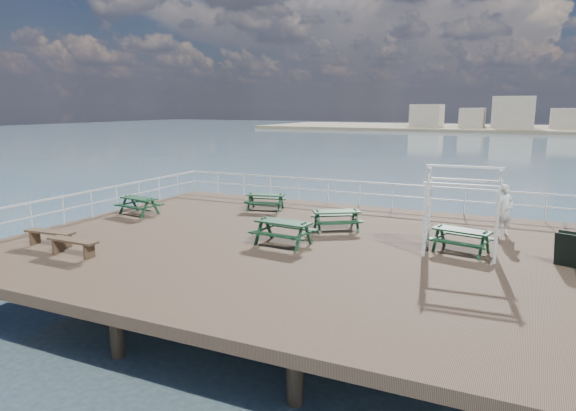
{
  "coord_description": "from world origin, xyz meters",
  "views": [
    {
      "loc": [
        6.67,
        -14.68,
        4.34
      ],
      "look_at": [
        -0.45,
        0.4,
        1.1
      ],
      "focal_mm": 32.0,
      "sensor_mm": 36.0,
      "label": 1
    }
  ],
  "objects_px": {
    "picnic_table_e": "(462,236)",
    "flat_bench_far": "(73,243)",
    "picnic_table_a": "(139,202)",
    "trellis_arbor": "(461,216)",
    "person": "(504,210)",
    "picnic_table_b": "(266,198)",
    "picnic_table_c": "(336,216)",
    "picnic_table_d": "(283,228)",
    "flat_bench_near": "(50,235)"
  },
  "relations": [
    {
      "from": "flat_bench_near",
      "to": "flat_bench_far",
      "type": "xyz_separation_m",
      "value": [
        1.48,
        -0.45,
        -0.0
      ]
    },
    {
      "from": "picnic_table_a",
      "to": "picnic_table_c",
      "type": "relative_size",
      "value": 0.86
    },
    {
      "from": "picnic_table_b",
      "to": "picnic_table_d",
      "type": "bearing_deg",
      "value": -69.34
    },
    {
      "from": "picnic_table_e",
      "to": "person",
      "type": "relative_size",
      "value": 1.07
    },
    {
      "from": "picnic_table_a",
      "to": "flat_bench_near",
      "type": "distance_m",
      "value": 5.05
    },
    {
      "from": "picnic_table_a",
      "to": "picnic_table_e",
      "type": "distance_m",
      "value": 12.57
    },
    {
      "from": "picnic_table_a",
      "to": "picnic_table_e",
      "type": "xyz_separation_m",
      "value": [
        12.57,
        -0.18,
        0.01
      ]
    },
    {
      "from": "flat_bench_near",
      "to": "person",
      "type": "height_order",
      "value": "person"
    },
    {
      "from": "person",
      "to": "picnic_table_d",
      "type": "bearing_deg",
      "value": 172.38
    },
    {
      "from": "picnic_table_b",
      "to": "picnic_table_d",
      "type": "distance_m",
      "value": 5.63
    },
    {
      "from": "picnic_table_b",
      "to": "picnic_table_c",
      "type": "xyz_separation_m",
      "value": [
        3.96,
        -2.15,
        0.02
      ]
    },
    {
      "from": "picnic_table_b",
      "to": "flat_bench_far",
      "type": "relative_size",
      "value": 1.06
    },
    {
      "from": "picnic_table_e",
      "to": "person",
      "type": "distance_m",
      "value": 2.93
    },
    {
      "from": "picnic_table_d",
      "to": "flat_bench_near",
      "type": "distance_m",
      "value": 7.33
    },
    {
      "from": "picnic_table_d",
      "to": "trellis_arbor",
      "type": "xyz_separation_m",
      "value": [
        5.22,
        1.2,
        0.63
      ]
    },
    {
      "from": "flat_bench_far",
      "to": "person",
      "type": "distance_m",
      "value": 13.86
    },
    {
      "from": "picnic_table_d",
      "to": "picnic_table_b",
      "type": "bearing_deg",
      "value": 128.65
    },
    {
      "from": "picnic_table_e",
      "to": "picnic_table_d",
      "type": "bearing_deg",
      "value": -151.52
    },
    {
      "from": "picnic_table_b",
      "to": "flat_bench_far",
      "type": "height_order",
      "value": "picnic_table_b"
    },
    {
      "from": "picnic_table_d",
      "to": "picnic_table_a",
      "type": "bearing_deg",
      "value": 172.27
    },
    {
      "from": "picnic_table_b",
      "to": "picnic_table_c",
      "type": "distance_m",
      "value": 4.51
    },
    {
      "from": "picnic_table_e",
      "to": "flat_bench_near",
      "type": "height_order",
      "value": "picnic_table_e"
    },
    {
      "from": "picnic_table_e",
      "to": "flat_bench_far",
      "type": "height_order",
      "value": "picnic_table_e"
    },
    {
      "from": "picnic_table_e",
      "to": "trellis_arbor",
      "type": "xyz_separation_m",
      "value": [
        -0.01,
        -0.31,
        0.67
      ]
    },
    {
      "from": "picnic_table_d",
      "to": "flat_bench_far",
      "type": "bearing_deg",
      "value": -138.31
    },
    {
      "from": "picnic_table_d",
      "to": "picnic_table_e",
      "type": "distance_m",
      "value": 5.44
    },
    {
      "from": "picnic_table_c",
      "to": "flat_bench_near",
      "type": "distance_m",
      "value": 9.44
    },
    {
      "from": "picnic_table_d",
      "to": "person",
      "type": "relative_size",
      "value": 1.07
    },
    {
      "from": "flat_bench_near",
      "to": "trellis_arbor",
      "type": "distance_m",
      "value": 12.62
    },
    {
      "from": "picnic_table_b",
      "to": "trellis_arbor",
      "type": "distance_m",
      "value": 9.06
    },
    {
      "from": "picnic_table_e",
      "to": "trellis_arbor",
      "type": "bearing_deg",
      "value": -79.63
    },
    {
      "from": "picnic_table_c",
      "to": "trellis_arbor",
      "type": "xyz_separation_m",
      "value": [
        4.36,
        -1.36,
        0.67
      ]
    },
    {
      "from": "flat_bench_near",
      "to": "trellis_arbor",
      "type": "bearing_deg",
      "value": 16.61
    },
    {
      "from": "picnic_table_b",
      "to": "person",
      "type": "relative_size",
      "value": 1.03
    },
    {
      "from": "person",
      "to": "flat_bench_far",
      "type": "bearing_deg",
      "value": 173.54
    },
    {
      "from": "picnic_table_d",
      "to": "flat_bench_far",
      "type": "relative_size",
      "value": 1.1
    },
    {
      "from": "picnic_table_b",
      "to": "picnic_table_d",
      "type": "xyz_separation_m",
      "value": [
        3.11,
        -4.7,
        0.06
      ]
    },
    {
      "from": "picnic_table_a",
      "to": "trellis_arbor",
      "type": "relative_size",
      "value": 0.68
    },
    {
      "from": "picnic_table_e",
      "to": "flat_bench_far",
      "type": "distance_m",
      "value": 11.56
    },
    {
      "from": "picnic_table_b",
      "to": "person",
      "type": "height_order",
      "value": "person"
    },
    {
      "from": "picnic_table_b",
      "to": "trellis_arbor",
      "type": "height_order",
      "value": "trellis_arbor"
    },
    {
      "from": "picnic_table_c",
      "to": "person",
      "type": "distance_m",
      "value": 5.67
    },
    {
      "from": "trellis_arbor",
      "to": "person",
      "type": "xyz_separation_m",
      "value": [
        1.04,
        3.02,
        -0.29
      ]
    },
    {
      "from": "trellis_arbor",
      "to": "person",
      "type": "distance_m",
      "value": 3.21
    },
    {
      "from": "picnic_table_d",
      "to": "flat_bench_near",
      "type": "bearing_deg",
      "value": -148.02
    },
    {
      "from": "picnic_table_d",
      "to": "flat_bench_far",
      "type": "distance_m",
      "value": 6.31
    },
    {
      "from": "picnic_table_b",
      "to": "person",
      "type": "xyz_separation_m",
      "value": [
        9.37,
        -0.48,
        0.39
      ]
    },
    {
      "from": "picnic_table_a",
      "to": "person",
      "type": "xyz_separation_m",
      "value": [
        13.6,
        2.53,
        0.38
      ]
    },
    {
      "from": "picnic_table_e",
      "to": "person",
      "type": "bearing_deg",
      "value": 81.63
    },
    {
      "from": "picnic_table_a",
      "to": "picnic_table_e",
      "type": "bearing_deg",
      "value": 9.42
    }
  ]
}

